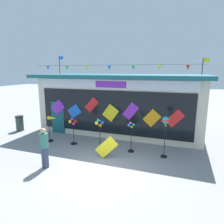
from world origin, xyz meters
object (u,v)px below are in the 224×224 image
object	(u,v)px
wind_spinner_center_left	(100,129)
display_kite_on_ground	(107,147)
kite_shop_building	(122,102)
trash_bin	(20,123)
wind_spinner_center_right	(131,134)
wind_spinner_far_left	(51,124)
wind_spinner_left	(73,127)
person_mid_plaza	(44,148)
wind_spinner_right	(166,125)

from	to	relation	value
wind_spinner_center_left	display_kite_on_ground	bearing A→B (deg)	-50.25
kite_shop_building	display_kite_on_ground	xyz separation A→B (m)	(0.70, -4.56, -1.33)
trash_bin	wind_spinner_center_right	bearing A→B (deg)	-6.87
wind_spinner_far_left	wind_spinner_left	world-z (taller)	same
trash_bin	wind_spinner_left	bearing A→B (deg)	-12.19
trash_bin	display_kite_on_ground	world-z (taller)	display_kite_on_ground
wind_spinner_left	display_kite_on_ground	world-z (taller)	wind_spinner_left
wind_spinner_center_left	wind_spinner_center_right	distance (m)	1.57
wind_spinner_left	wind_spinner_center_left	bearing A→B (deg)	-5.76
wind_spinner_center_left	display_kite_on_ground	size ratio (longest dim) A/B	1.65
person_mid_plaza	trash_bin	world-z (taller)	person_mid_plaza
wind_spinner_far_left	display_kite_on_ground	distance (m)	3.78
wind_spinner_left	wind_spinner_right	size ratio (longest dim) A/B	0.77
wind_spinner_center_right	display_kite_on_ground	xyz separation A→B (m)	(-0.86, -1.06, -0.39)
kite_shop_building	wind_spinner_left	xyz separation A→B (m)	(-1.60, -3.56, -0.91)
wind_spinner_center_right	display_kite_on_ground	distance (m)	1.42
wind_spinner_far_left	trash_bin	xyz separation A→B (m)	(-3.30, 1.04, -0.49)
wind_spinner_center_left	trash_bin	xyz separation A→B (m)	(-6.22, 1.16, -0.56)
wind_spinner_left	display_kite_on_ground	distance (m)	2.54
display_kite_on_ground	wind_spinner_right	bearing A→B (deg)	21.95
wind_spinner_left	wind_spinner_center_right	xyz separation A→B (m)	(3.16, 0.06, -0.02)
kite_shop_building	trash_bin	distance (m)	6.86
kite_shop_building	wind_spinner_center_left	size ratio (longest dim) A/B	6.45
trash_bin	person_mid_plaza	bearing A→B (deg)	-36.90
wind_spinner_right	wind_spinner_left	bearing A→B (deg)	179.79
wind_spinner_center_right	trash_bin	size ratio (longest dim) A/B	1.55
wind_spinner_far_left	wind_spinner_right	size ratio (longest dim) A/B	0.77
wind_spinner_center_right	wind_spinner_right	xyz separation A→B (m)	(1.58, -0.08, 0.63)
wind_spinner_center_left	wind_spinner_right	bearing A→B (deg)	2.65
person_mid_plaza	display_kite_on_ground	distance (m)	2.66
wind_spinner_center_left	wind_spinner_left	bearing A→B (deg)	174.24
kite_shop_building	wind_spinner_far_left	bearing A→B (deg)	-129.06
kite_shop_building	wind_spinner_center_right	world-z (taller)	kite_shop_building
person_mid_plaza	wind_spinner_right	bearing A→B (deg)	0.67
kite_shop_building	wind_spinner_center_right	bearing A→B (deg)	-66.05
wind_spinner_center_right	wind_spinner_left	bearing A→B (deg)	-178.90
wind_spinner_center_left	kite_shop_building	bearing A→B (deg)	90.02
wind_spinner_right	trash_bin	distance (m)	9.47
wind_spinner_center_left	trash_bin	size ratio (longest dim) A/B	1.61
kite_shop_building	person_mid_plaza	xyz separation A→B (m)	(-1.35, -6.22, -0.99)
wind_spinner_center_right	trash_bin	distance (m)	7.84
kite_shop_building	wind_spinner_left	bearing A→B (deg)	-114.25
wind_spinner_left	wind_spinner_far_left	bearing A→B (deg)	-178.00
wind_spinner_left	wind_spinner_center_left	size ratio (longest dim) A/B	0.92
wind_spinner_left	wind_spinner_right	xyz separation A→B (m)	(4.74, -0.02, 0.60)
wind_spinner_center_left	wind_spinner_center_right	world-z (taller)	wind_spinner_center_left
kite_shop_building	person_mid_plaza	world-z (taller)	kite_shop_building
person_mid_plaza	wind_spinner_center_left	bearing A→B (deg)	31.77
trash_bin	wind_spinner_right	bearing A→B (deg)	-6.19
wind_spinner_left	display_kite_on_ground	xyz separation A→B (m)	(2.30, -1.00, -0.42)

